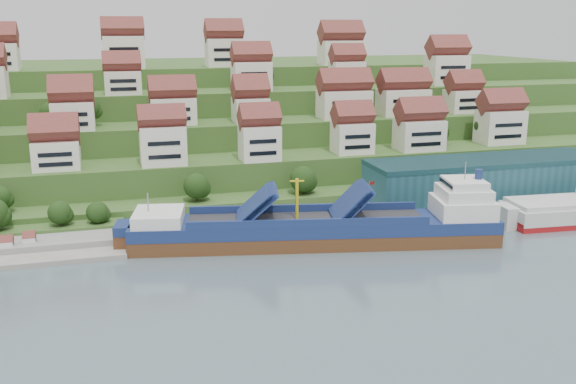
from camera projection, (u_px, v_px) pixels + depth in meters
name	position (u px, v px, depth m)	size (l,w,h in m)	color
ground	(305.00, 246.00, 131.63)	(300.00, 300.00, 0.00)	slate
quay	(368.00, 214.00, 150.53)	(180.00, 14.00, 2.20)	gray
pebble_beach	(9.00, 251.00, 127.60)	(45.00, 20.00, 1.00)	gray
hillside	(219.00, 123.00, 225.45)	(260.00, 128.00, 31.00)	#2D4C1E
hillside_village	(245.00, 98.00, 181.33)	(156.59, 61.44, 29.82)	white
hillside_trees	(221.00, 140.00, 164.56)	(142.49, 62.51, 30.58)	#224115
warehouse	(485.00, 178.00, 159.18)	(60.00, 15.00, 10.00)	#22525D
flagpole	(369.00, 196.00, 143.92)	(1.28, 0.16, 8.00)	gray
cargo_ship	(326.00, 229.00, 132.46)	(76.17, 25.96, 16.67)	#55311A
second_ship	(575.00, 211.00, 147.08)	(31.78, 13.64, 9.01)	maroon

